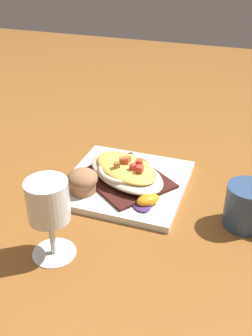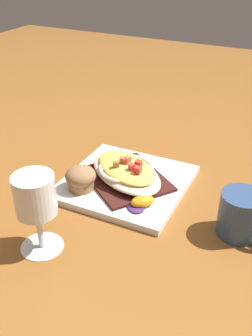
% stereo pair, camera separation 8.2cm
% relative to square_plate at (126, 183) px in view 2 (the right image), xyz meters
% --- Properties ---
extents(ground_plane, '(2.60, 2.60, 0.00)m').
position_rel_square_plate_xyz_m(ground_plane, '(0.00, 0.00, -0.01)').
color(ground_plane, brown).
extents(square_plate, '(0.25, 0.25, 0.01)m').
position_rel_square_plate_xyz_m(square_plate, '(0.00, 0.00, 0.00)').
color(square_plate, white).
rests_on(square_plate, ground_plane).
extents(folded_napkin, '(0.22, 0.23, 0.01)m').
position_rel_square_plate_xyz_m(folded_napkin, '(0.00, 0.00, 0.01)').
color(folded_napkin, '#3D1814').
rests_on(folded_napkin, square_plate).
extents(gratin_dish, '(0.20, 0.23, 0.05)m').
position_rel_square_plate_xyz_m(gratin_dish, '(-0.00, -0.00, 0.03)').
color(gratin_dish, beige).
rests_on(gratin_dish, folded_napkin).
extents(muffin, '(0.06, 0.06, 0.05)m').
position_rel_square_plate_xyz_m(muffin, '(-0.07, 0.07, 0.03)').
color(muffin, '#996840').
rests_on(muffin, square_plate).
extents(orange_garnish, '(0.07, 0.06, 0.02)m').
position_rel_square_plate_xyz_m(orange_garnish, '(-0.07, -0.07, 0.02)').
color(orange_garnish, '#492963').
rests_on(orange_garnish, square_plate).
extents(coffee_mug, '(0.08, 0.11, 0.08)m').
position_rel_square_plate_xyz_m(coffee_mug, '(-0.05, -0.25, 0.03)').
color(coffee_mug, '#304B72').
rests_on(coffee_mug, ground_plane).
extents(stemmed_glass, '(0.07, 0.07, 0.15)m').
position_rel_square_plate_xyz_m(stemmed_glass, '(-0.24, 0.04, 0.09)').
color(stemmed_glass, white).
rests_on(stemmed_glass, ground_plane).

